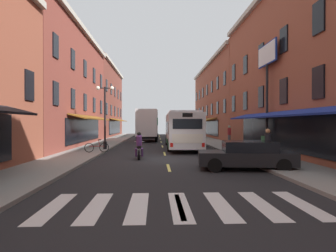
{
  "coord_description": "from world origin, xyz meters",
  "views": [
    {
      "loc": [
        -0.63,
        -17.5,
        2.18
      ],
      "look_at": [
        0.36,
        5.52,
        1.97
      ],
      "focal_mm": 30.5,
      "sensor_mm": 36.0,
      "label": 1
    }
  ],
  "objects": [
    {
      "name": "ground_plane",
      "position": [
        0.0,
        0.0,
        -0.05
      ],
      "size": [
        34.8,
        80.0,
        0.1
      ],
      "primitive_type": "cube",
      "color": "black"
    },
    {
      "name": "lane_centre_dashes",
      "position": [
        0.0,
        -0.25,
        0.0
      ],
      "size": [
        0.14,
        73.9,
        0.01
      ],
      "color": "#DBCC4C",
      "rests_on": "ground"
    },
    {
      "name": "crosswalk_near",
      "position": [
        0.0,
        -10.0,
        0.0
      ],
      "size": [
        7.1,
        2.8,
        0.01
      ],
      "color": "silver",
      "rests_on": "ground"
    },
    {
      "name": "sidewalk_left",
      "position": [
        -5.9,
        0.0,
        0.07
      ],
      "size": [
        3.0,
        80.0,
        0.14
      ],
      "primitive_type": "cube",
      "color": "gray",
      "rests_on": "ground"
    },
    {
      "name": "sidewalk_right",
      "position": [
        5.9,
        0.0,
        0.07
      ],
      "size": [
        3.0,
        80.0,
        0.14
      ],
      "primitive_type": "cube",
      "color": "gray",
      "rests_on": "ground"
    },
    {
      "name": "billboard_sign",
      "position": [
        7.05,
        1.87,
        5.94
      ],
      "size": [
        0.4,
        3.05,
        7.55
      ],
      "color": "black",
      "rests_on": "sidewalk_right"
    },
    {
      "name": "transit_bus",
      "position": [
        1.65,
        7.75,
        1.64
      ],
      "size": [
        2.77,
        11.31,
        3.13
      ],
      "color": "silver",
      "rests_on": "ground"
    },
    {
      "name": "box_truck",
      "position": [
        -1.62,
        17.48,
        1.95
      ],
      "size": [
        2.6,
        6.94,
        3.82
      ],
      "color": "#B21E19",
      "rests_on": "ground"
    },
    {
      "name": "sedan_near",
      "position": [
        -1.62,
        26.32,
        0.71
      ],
      "size": [
        2.05,
        4.74,
        1.37
      ],
      "color": "maroon",
      "rests_on": "ground"
    },
    {
      "name": "sedan_mid",
      "position": [
        3.65,
        -4.21,
        0.69
      ],
      "size": [
        4.59,
        2.46,
        1.34
      ],
      "color": "black",
      "rests_on": "ground"
    },
    {
      "name": "motorcycle_rider",
      "position": [
        -1.66,
        0.19,
        0.71
      ],
      "size": [
        0.62,
        2.07,
        1.66
      ],
      "color": "black",
      "rests_on": "ground"
    },
    {
      "name": "bicycle_near",
      "position": [
        -4.81,
        2.84,
        0.5
      ],
      "size": [
        1.71,
        0.48,
        0.91
      ],
      "color": "black",
      "rests_on": "sidewalk_left"
    },
    {
      "name": "pedestrian_near",
      "position": [
        5.05,
        -3.25,
        1.08
      ],
      "size": [
        0.52,
        0.4,
        1.77
      ],
      "rotation": [
        0.0,
        0.0,
        4.4
      ],
      "color": "#33663F",
      "rests_on": "sidewalk_right"
    },
    {
      "name": "pedestrian_far",
      "position": [
        6.82,
        11.05,
        1.09
      ],
      "size": [
        0.36,
        0.36,
        1.82
      ],
      "rotation": [
        0.0,
        0.0,
        3.0
      ],
      "color": "#4C4C51",
      "rests_on": "sidewalk_right"
    },
    {
      "name": "street_lamp_twin",
      "position": [
        -4.66,
        5.29,
        2.92
      ],
      "size": [
        1.42,
        0.32,
        5.0
      ],
      "color": "black",
      "rests_on": "sidewalk_left"
    }
  ]
}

